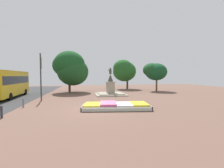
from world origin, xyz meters
name	(u,v)px	position (x,y,z in m)	size (l,w,h in m)	color
ground_plane	(95,109)	(0.00, 0.00, 0.00)	(72.06, 72.06, 0.00)	brown
flower_planter	(116,106)	(1.85, -0.18, 0.23)	(6.22, 3.37, 0.55)	#38281C
statue_monument	(110,90)	(3.14, 9.57, 0.74)	(4.55, 4.55, 4.16)	gray
banner_pole	(41,76)	(-5.82, 5.65, 2.91)	(0.14, 0.57, 5.53)	#2D2D33
city_bus	(9,82)	(-10.77, 9.20, 2.04)	(2.83, 9.62, 3.56)	gold
kerb_bollard_mid_b	(1,111)	(-6.51, -1.64, 0.47)	(0.17, 0.17, 0.88)	#2D2D33
kerb_bollard_north	(23,102)	(-6.47, 2.05, 0.45)	(0.15, 0.15, 0.85)	slate
park_tree_far_left	(124,70)	(7.90, 19.05, 4.22)	(5.16, 4.44, 6.49)	#4C3823
park_tree_behind_statue	(154,71)	(12.48, 13.65, 3.81)	(4.50, 4.16, 5.37)	brown
park_tree_far_right	(70,68)	(-3.21, 14.56, 4.35)	(6.27, 5.85, 7.28)	#4C3823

